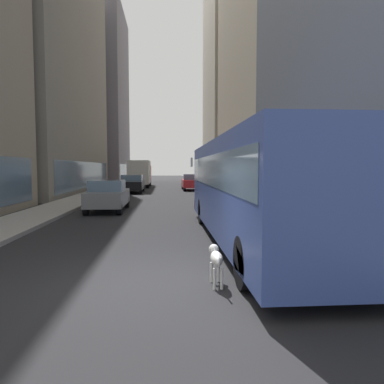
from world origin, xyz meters
TOP-DOWN VIEW (x-y plane):
  - ground_plane at (0.00, 35.00)m, footprint 120.00×120.00m
  - sidewalk_left at (-5.70, 35.00)m, footprint 2.40×110.00m
  - sidewalk_right at (5.70, 35.00)m, footprint 2.40×110.00m
  - building_left_mid at (-11.90, 27.20)m, footprint 9.48×22.65m
  - building_left_far at (-11.90, 48.03)m, footprint 11.76×14.53m
  - building_right_mid at (11.90, 26.37)m, footprint 10.62×20.44m
  - building_right_far at (11.90, 45.78)m, footprint 10.85×14.68m
  - transit_bus at (2.80, 3.64)m, footprint 2.78×11.53m
  - car_grey_wagon at (-2.80, 11.61)m, footprint 1.80×4.06m
  - car_red_coupe at (2.80, 28.38)m, footprint 1.88×4.34m
  - car_black_suv at (-2.80, 25.02)m, footprint 1.92×4.21m
  - box_truck at (-2.80, 34.54)m, footprint 2.30×7.50m
  - dalmatian_dog at (1.16, -0.22)m, footprint 0.22×0.96m
  - pedestrian_with_handbag at (5.58, 6.51)m, footprint 0.45×0.34m

SIDE VIEW (x-z plane):
  - ground_plane at x=0.00m, z-range 0.00..0.00m
  - sidewalk_left at x=-5.70m, z-range 0.00..0.15m
  - sidewalk_right at x=5.70m, z-range 0.00..0.15m
  - dalmatian_dog at x=1.16m, z-range 0.15..0.87m
  - car_grey_wagon at x=-2.80m, z-range 0.01..1.63m
  - car_black_suv at x=-2.80m, z-range 0.01..1.63m
  - car_red_coupe at x=2.80m, z-range 0.01..1.63m
  - pedestrian_with_handbag at x=5.58m, z-range 0.17..1.86m
  - box_truck at x=-2.80m, z-range 0.14..3.19m
  - transit_bus at x=2.80m, z-range 0.25..3.30m
  - building_right_mid at x=11.90m, z-range -0.01..24.25m
  - building_left_far at x=-11.90m, z-range -0.01..25.80m
  - building_left_mid at x=-11.90m, z-range -0.01..29.52m
  - building_right_far at x=11.90m, z-range -0.01..32.72m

